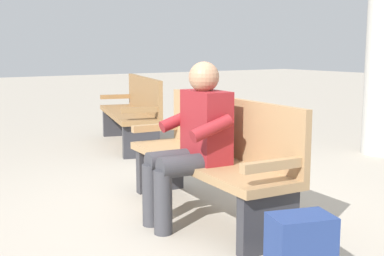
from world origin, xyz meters
TOP-DOWN VIEW (x-y plane):
  - ground_plane at (0.00, 0.00)m, footprint 40.00×40.00m
  - bench_near at (-0.01, -0.07)m, footprint 1.84×0.64m
  - person_seated at (-0.09, 0.17)m, footprint 0.60×0.60m
  - backpack at (-1.25, 0.26)m, footprint 0.34×0.38m
  - bench_far at (2.88, -0.89)m, footprint 1.86×0.96m

SIDE VIEW (x-z plane):
  - ground_plane at x=0.00m, z-range 0.00..0.00m
  - backpack at x=-1.25m, z-range 0.00..0.40m
  - bench_near at x=-0.01m, z-range 0.01..0.91m
  - bench_far at x=2.88m, z-range 0.01..0.91m
  - person_seated at x=-0.09m, z-range 0.04..1.22m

